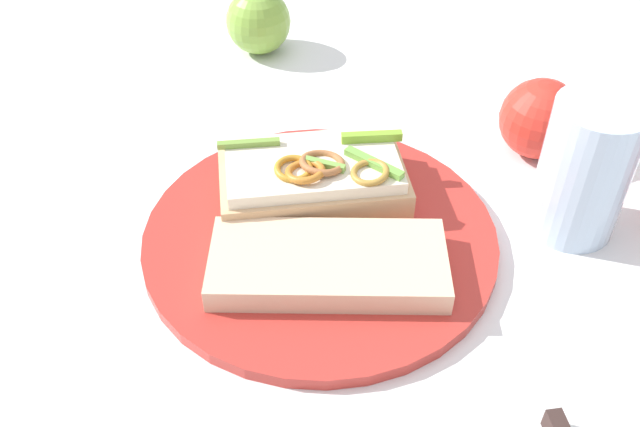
{
  "coord_description": "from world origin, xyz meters",
  "views": [
    {
      "loc": [
        -0.17,
        -0.38,
        0.41
      ],
      "look_at": [
        0.0,
        0.0,
        0.03
      ],
      "focal_mm": 39.86,
      "sensor_mm": 36.0,
      "label": 1
    }
  ],
  "objects": [
    {
      "name": "sandwich",
      "position": [
        0.01,
        0.04,
        0.03
      ],
      "size": [
        0.17,
        0.13,
        0.05
      ],
      "rotation": [
        0.0,
        0.0,
        5.99
      ],
      "color": "tan",
      "rests_on": "plate"
    },
    {
      "name": "apple_1",
      "position": [
        0.07,
        0.32,
        0.04
      ],
      "size": [
        0.1,
        0.1,
        0.07
      ],
      "primitive_type": "sphere",
      "rotation": [
        0.0,
        0.0,
        4.07
      ],
      "color": "#7BA83D",
      "rests_on": "ground_plane"
    },
    {
      "name": "apple_0",
      "position": [
        0.23,
        0.03,
        0.04
      ],
      "size": [
        0.1,
        0.1,
        0.07
      ],
      "primitive_type": "sphere",
      "rotation": [
        0.0,
        0.0,
        5.87
      ],
      "color": "red",
      "rests_on": "ground_plane"
    },
    {
      "name": "ground_plane",
      "position": [
        0.0,
        0.0,
        0.0
      ],
      "size": [
        2.0,
        2.0,
        0.0
      ],
      "primitive_type": "plane",
      "color": "silver",
      "rests_on": "ground"
    },
    {
      "name": "bread_slice_side",
      "position": [
        -0.01,
        -0.04,
        0.02
      ],
      "size": [
        0.2,
        0.15,
        0.02
      ],
      "primitive_type": "cube",
      "rotation": [
        0.0,
        0.0,
        5.84
      ],
      "color": "beige",
      "rests_on": "plate"
    },
    {
      "name": "plate",
      "position": [
        0.0,
        0.0,
        0.01
      ],
      "size": [
        0.29,
        0.29,
        0.01
      ],
      "primitive_type": "cylinder",
      "color": "#B7312A",
      "rests_on": "ground_plane"
    },
    {
      "name": "drinking_glass",
      "position": [
        0.2,
        -0.07,
        0.06
      ],
      "size": [
        0.07,
        0.07,
        0.12
      ],
      "primitive_type": "cylinder",
      "color": "silver",
      "rests_on": "ground_plane"
    }
  ]
}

